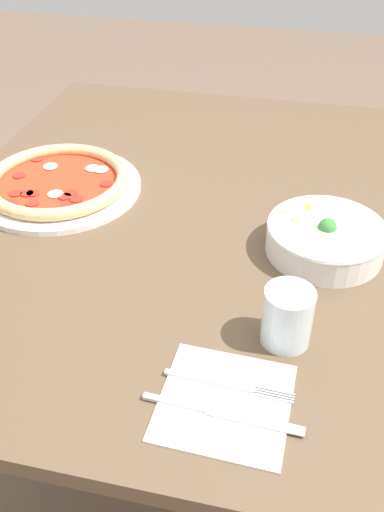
{
  "coord_description": "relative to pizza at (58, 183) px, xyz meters",
  "views": [
    {
      "loc": [
        0.94,
        0.16,
        1.36
      ],
      "look_at": [
        0.18,
        -0.01,
        0.77
      ],
      "focal_mm": 40.0,
      "sensor_mm": 36.0,
      "label": 1
    }
  ],
  "objects": [
    {
      "name": "bowl",
      "position": [
        0.1,
        0.55,
        0.01
      ],
      "size": [
        0.21,
        0.21,
        0.07
      ],
      "color": "white",
      "rests_on": "dining_table"
    },
    {
      "name": "glass",
      "position": [
        0.33,
        0.5,
        0.03
      ],
      "size": [
        0.07,
        0.07,
        0.09
      ],
      "color": "silver",
      "rests_on": "dining_table"
    },
    {
      "name": "pizza",
      "position": [
        0.0,
        0.0,
        0.0
      ],
      "size": [
        0.34,
        0.34,
        0.04
      ],
      "color": "white",
      "rests_on": "dining_table"
    },
    {
      "name": "fork",
      "position": [
        0.44,
        0.43,
        -0.01
      ],
      "size": [
        0.02,
        0.18,
        0.0
      ],
      "rotation": [
        0.0,
        0.0,
        1.52
      ],
      "color": "silver",
      "rests_on": "napkin"
    },
    {
      "name": "dining_table",
      "position": [
        0.01,
        0.34,
        -0.11
      ],
      "size": [
        1.2,
        1.09,
        0.75
      ],
      "color": "brown",
      "rests_on": "ground_plane"
    },
    {
      "name": "napkin",
      "position": [
        0.47,
        0.44,
        -0.02
      ],
      "size": [
        0.18,
        0.18,
        0.0
      ],
      "color": "white",
      "rests_on": "dining_table"
    },
    {
      "name": "ground_plane",
      "position": [
        0.01,
        0.34,
        -0.76
      ],
      "size": [
        8.0,
        8.0,
        0.0
      ],
      "primitive_type": "plane",
      "color": "brown"
    },
    {
      "name": "knife",
      "position": [
        0.49,
        0.43,
        -0.01
      ],
      "size": [
        0.02,
        0.21,
        0.01
      ],
      "rotation": [
        0.0,
        0.0,
        1.52
      ],
      "color": "silver",
      "rests_on": "napkin"
    }
  ]
}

